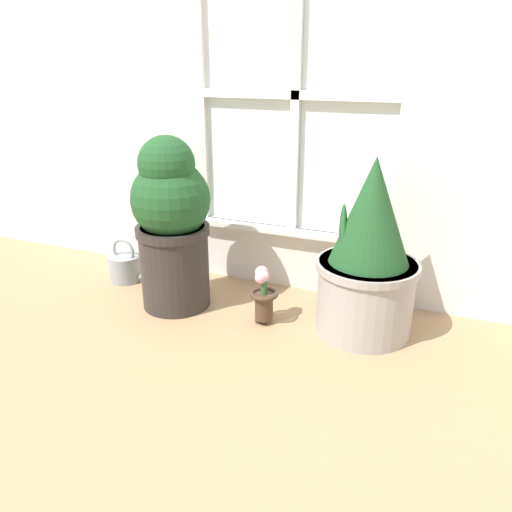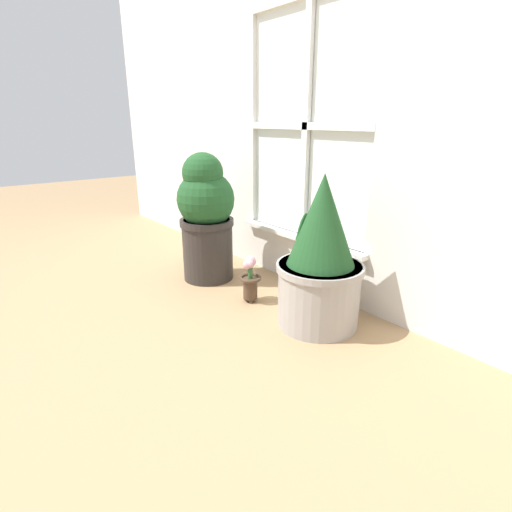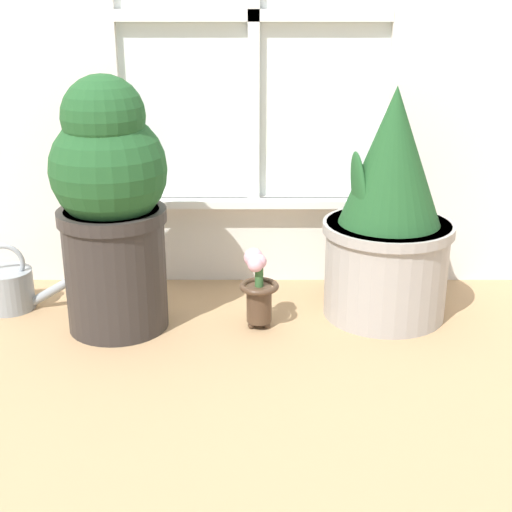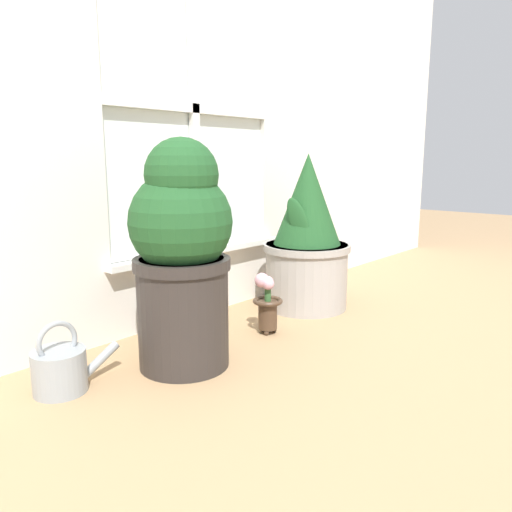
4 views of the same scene
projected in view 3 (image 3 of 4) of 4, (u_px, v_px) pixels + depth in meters
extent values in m
plane|color=tan|center=(253.00, 349.00, 1.93)|extent=(10.00, 10.00, 0.00)
cube|color=silver|center=(253.00, 237.00, 2.38)|extent=(0.83, 0.05, 0.29)
cube|color=white|center=(253.00, 15.00, 2.15)|extent=(0.83, 0.02, 1.12)
cube|color=white|center=(253.00, 15.00, 2.12)|extent=(0.04, 0.02, 1.12)
cube|color=white|center=(253.00, 15.00, 2.12)|extent=(0.83, 0.02, 0.04)
cube|color=white|center=(253.00, 203.00, 2.29)|extent=(0.89, 0.06, 0.02)
cylinder|color=#2D2826|center=(115.00, 269.00, 2.01)|extent=(0.28, 0.28, 0.35)
cylinder|color=#2D2826|center=(111.00, 216.00, 1.96)|extent=(0.30, 0.30, 0.04)
cylinder|color=#38281E|center=(111.00, 211.00, 1.95)|extent=(0.26, 0.26, 0.01)
sphere|color=#1E4C23|center=(107.00, 170.00, 1.91)|extent=(0.32, 0.32, 0.32)
sphere|color=#1E4C23|center=(102.00, 117.00, 1.85)|extent=(0.22, 0.22, 0.22)
ellipsoid|color=#1E4C23|center=(134.00, 180.00, 1.87)|extent=(0.13, 0.17, 0.23)
cylinder|color=#9E9993|center=(385.00, 269.00, 2.10)|extent=(0.36, 0.36, 0.29)
cylinder|color=#9E9993|center=(387.00, 227.00, 2.06)|extent=(0.38, 0.38, 0.03)
cylinder|color=#38281E|center=(388.00, 224.00, 2.05)|extent=(0.33, 0.33, 0.01)
cone|color=#1E4C23|center=(392.00, 156.00, 1.99)|extent=(0.29, 0.29, 0.39)
ellipsoid|color=#1E4C23|center=(358.00, 192.00, 1.99)|extent=(0.07, 0.16, 0.25)
sphere|color=#473323|center=(258.00, 319.00, 2.08)|extent=(0.02, 0.02, 0.02)
sphere|color=#473323|center=(250.00, 325.00, 2.05)|extent=(0.02, 0.02, 0.02)
sphere|color=#473323|center=(266.00, 325.00, 2.05)|extent=(0.02, 0.02, 0.02)
cylinder|color=#473323|center=(258.00, 304.00, 2.04)|extent=(0.07, 0.07, 0.11)
torus|color=#473323|center=(258.00, 286.00, 2.02)|extent=(0.11, 0.11, 0.02)
cylinder|color=#386633|center=(258.00, 277.00, 2.01)|extent=(0.02, 0.02, 0.06)
sphere|color=#DB9EAD|center=(258.00, 261.00, 1.99)|extent=(0.04, 0.04, 0.04)
sphere|color=#DB9EAD|center=(253.00, 258.00, 2.01)|extent=(0.06, 0.06, 0.06)
sphere|color=#DB9EAD|center=(255.00, 264.00, 1.99)|extent=(0.05, 0.05, 0.05)
cylinder|color=gray|center=(8.00, 290.00, 2.16)|extent=(0.15, 0.15, 0.12)
cylinder|color=gray|center=(50.00, 292.00, 2.16)|extent=(0.13, 0.03, 0.09)
torus|color=gray|center=(4.00, 263.00, 2.13)|extent=(0.12, 0.01, 0.12)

